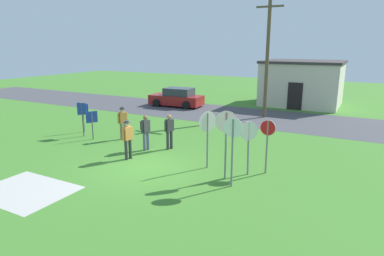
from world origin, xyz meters
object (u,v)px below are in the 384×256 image
Objects in this scene: stop_sign_tallest at (207,129)px; info_panel_rightmost at (83,113)px; parked_car_on_street at (177,98)px; person_in_teal at (123,121)px; stop_sign_rear_right at (226,132)px; stop_sign_leaning_right at (267,138)px; info_panel_middle at (92,120)px; person_near_signs at (169,130)px; person_holding_notes at (145,130)px; stop_sign_far_back at (233,141)px; stop_sign_center_cluster at (249,139)px; utility_pole at (267,57)px; info_panel_leftmost at (82,113)px; person_in_blue at (127,137)px.

info_panel_rightmost is at bearing 168.23° from stop_sign_tallest.
parked_car_on_street is 10.17m from person_in_teal.
stop_sign_leaning_right is (1.19, 1.23, -0.36)m from stop_sign_rear_right.
stop_sign_rear_right is at bearing -11.10° from info_panel_middle.
stop_sign_leaning_right is 0.91× the size of stop_sign_tallest.
person_holding_notes is (-0.91, -0.67, 0.03)m from person_near_signs.
person_in_teal is at bearing 157.85° from stop_sign_far_back.
stop_sign_leaning_right is at bearing -8.39° from person_in_teal.
stop_sign_center_cluster is 1.39× the size of info_panel_middle.
utility_pole reaches higher than parked_car_on_street.
stop_sign_leaning_right is at bearing 68.37° from stop_sign_far_back.
person_holding_notes is (-3.59, 0.75, -0.64)m from stop_sign_tallest.
info_panel_rightmost is at bearing 178.04° from person_in_teal.
info_panel_leftmost is (-10.35, 0.61, -0.13)m from stop_sign_leaning_right.
stop_sign_far_back is at bearing -38.97° from stop_sign_tallest.
stop_sign_center_cluster is at bearing -6.94° from person_holding_notes.
info_panel_leftmost is 0.95m from info_panel_rightmost.
stop_sign_rear_right is 1.23× the size of stop_sign_center_cluster.
stop_sign_center_cluster reaches higher than person_near_signs.
stop_sign_far_back is 7.94m from person_in_teal.
person_holding_notes is (-5.16, 2.01, -0.70)m from stop_sign_far_back.
stop_sign_far_back is 1.06× the size of stop_sign_tallest.
person_in_blue is 3.98m from info_panel_middle.
stop_sign_tallest reaches higher than info_panel_leftmost.
stop_sign_center_cluster is 1.24× the size of person_holding_notes.
stop_sign_tallest is 1.39× the size of person_holding_notes.
person_in_blue is 3.29m from person_in_teal.
stop_sign_far_back is 1.43× the size of person_in_teal.
utility_pole is 10.87m from person_holding_notes.
stop_sign_tallest is at bearing -16.60° from person_in_teal.
utility_pole is 5.22× the size of info_panel_middle.
stop_sign_leaning_right is at bearing -2.34° from info_panel_middle.
stop_sign_center_cluster is 0.89× the size of stop_sign_tallest.
stop_sign_rear_right is 1.06m from stop_sign_center_cluster.
stop_sign_rear_right is at bearing -14.40° from info_panel_rightmost.
stop_sign_tallest is (8.32, -11.56, 0.93)m from parked_car_on_street.
utility_pole is 10.06m from person_near_signs.
person_near_signs reaches higher than info_panel_rightmost.
stop_sign_far_back reaches higher than stop_sign_tallest.
stop_sign_center_cluster is at bearing -12.23° from person_in_teal.
utility_pole is 10.80m from person_in_teal.
stop_sign_tallest is at bearing -27.77° from person_near_signs.
parked_car_on_street is 2.10× the size of stop_sign_center_cluster.
person_in_teal is (-8.04, 1.19, -0.43)m from stop_sign_leaning_right.
stop_sign_far_back reaches higher than person_in_blue.
utility_pole is 12.14m from info_panel_middle.
stop_sign_rear_right is 7.30m from person_in_teal.
stop_sign_far_back is 1.34× the size of info_panel_leftmost.
person_near_signs is at bearing -5.65° from person_in_teal.
stop_sign_leaning_right is at bearing -3.40° from info_panel_leftmost.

